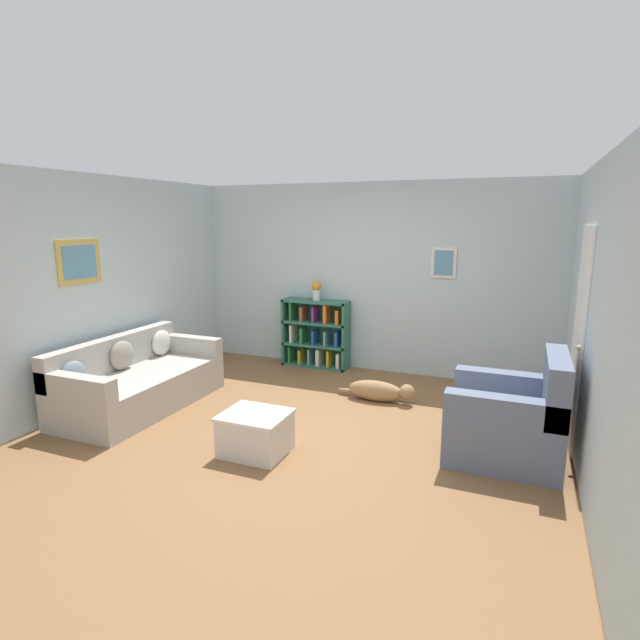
% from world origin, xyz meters
% --- Properties ---
extents(ground_plane, '(14.00, 14.00, 0.00)m').
position_xyz_m(ground_plane, '(0.00, 0.00, 0.00)').
color(ground_plane, brown).
extents(wall_back, '(5.60, 0.13, 2.60)m').
position_xyz_m(wall_back, '(0.00, 2.25, 1.30)').
color(wall_back, silver).
rests_on(wall_back, ground_plane).
extents(wall_left, '(0.13, 5.00, 2.60)m').
position_xyz_m(wall_left, '(-2.55, -0.00, 1.30)').
color(wall_left, silver).
rests_on(wall_left, ground_plane).
extents(wall_right, '(0.16, 5.00, 2.60)m').
position_xyz_m(wall_right, '(2.55, 0.02, 1.29)').
color(wall_right, silver).
rests_on(wall_right, ground_plane).
extents(couch, '(0.92, 1.93, 0.78)m').
position_xyz_m(couch, '(-2.00, -0.19, 0.29)').
color(couch, '#ADA89E').
rests_on(couch, ground_plane).
extents(bookshelf, '(0.97, 0.29, 0.97)m').
position_xyz_m(bookshelf, '(-0.74, 2.06, 0.47)').
color(bookshelf, '#2D6B56').
rests_on(bookshelf, ground_plane).
extents(recliner_chair, '(0.96, 0.91, 0.98)m').
position_xyz_m(recliner_chair, '(1.97, 0.09, 0.35)').
color(recliner_chair, slate).
rests_on(recliner_chair, ground_plane).
extents(coffee_table, '(0.59, 0.51, 0.38)m').
position_xyz_m(coffee_table, '(-0.18, -0.71, 0.20)').
color(coffee_table, silver).
rests_on(coffee_table, ground_plane).
extents(dog, '(0.94, 0.22, 0.24)m').
position_xyz_m(dog, '(0.50, 1.01, 0.12)').
color(dog, '#9E7A4C').
rests_on(dog, ground_plane).
extents(vase, '(0.14, 0.14, 0.27)m').
position_xyz_m(vase, '(-0.73, 2.04, 1.13)').
color(vase, silver).
rests_on(vase, bookshelf).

